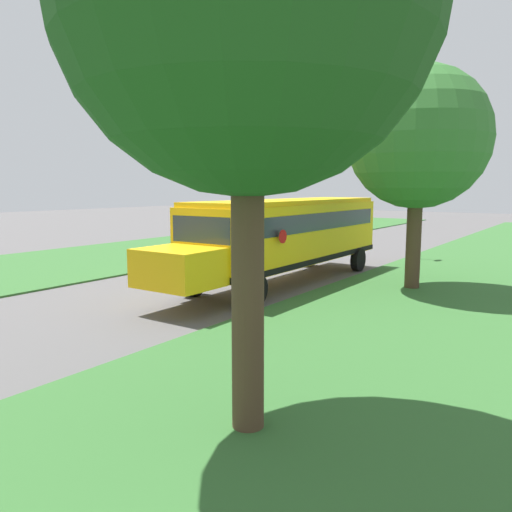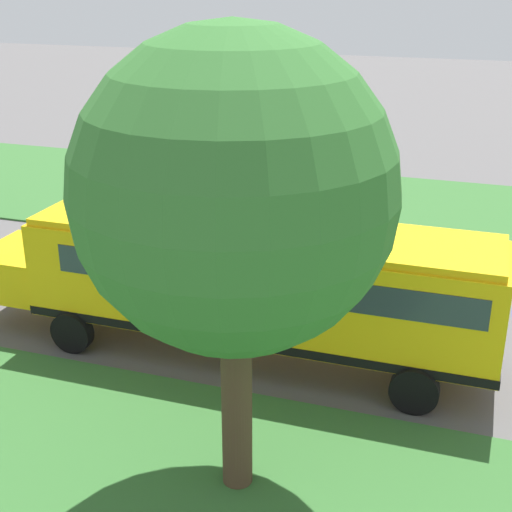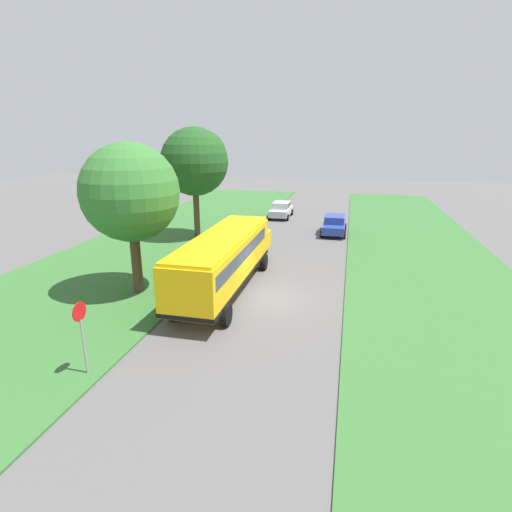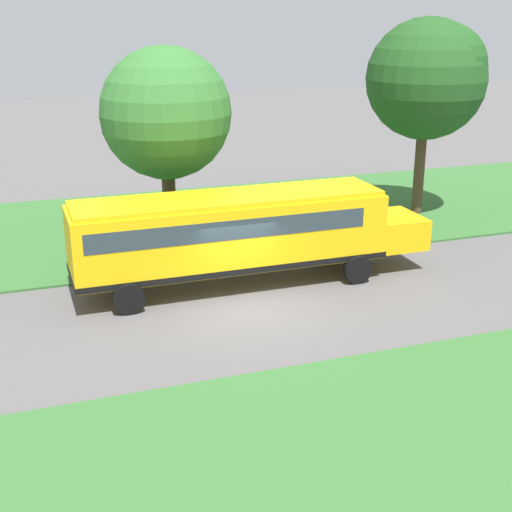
{
  "view_description": "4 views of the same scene",
  "coord_description": "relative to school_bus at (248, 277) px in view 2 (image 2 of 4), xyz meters",
  "views": [
    {
      "loc": [
        -12.06,
        16.62,
        3.62
      ],
      "look_at": [
        -2.4,
        2.66,
        1.28
      ],
      "focal_mm": 35.0,
      "sensor_mm": 36.0,
      "label": 1
    },
    {
      "loc": [
        -16.13,
        -4.41,
        8.35
      ],
      "look_at": [
        -0.8,
        0.68,
        1.84
      ],
      "focal_mm": 50.0,
      "sensor_mm": 36.0,
      "label": 2
    },
    {
      "loc": [
        3.92,
        -18.78,
        8.01
      ],
      "look_at": [
        -1.15,
        2.8,
        1.32
      ],
      "focal_mm": 28.0,
      "sensor_mm": 36.0,
      "label": 3
    },
    {
      "loc": [
        19.5,
        -6.61,
        8.96
      ],
      "look_at": [
        -1.01,
        0.61,
        1.41
      ],
      "focal_mm": 50.0,
      "sensor_mm": 36.0,
      "label": 4
    }
  ],
  "objects": [
    {
      "name": "ground_plane",
      "position": [
        2.25,
        -0.39,
        -1.92
      ],
      "size": [
        120.0,
        120.0,
        0.0
      ],
      "primitive_type": "plane",
      "color": "#565454"
    },
    {
      "name": "oak_tree_beside_bus",
      "position": [
        -4.46,
        -1.49,
        3.33
      ],
      "size": [
        4.89,
        4.89,
        7.77
      ],
      "color": "#4C3826",
      "rests_on": "ground"
    },
    {
      "name": "grass_far_side",
      "position": [
        11.25,
        -0.39,
        -1.89
      ],
      "size": [
        10.0,
        80.0,
        0.07
      ],
      "primitive_type": "cube",
      "color": "#33662D",
      "rests_on": "ground"
    },
    {
      "name": "school_bus",
      "position": [
        0.0,
        0.0,
        0.0
      ],
      "size": [
        2.85,
        12.42,
        3.16
      ],
      "color": "yellow",
      "rests_on": "ground"
    }
  ]
}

